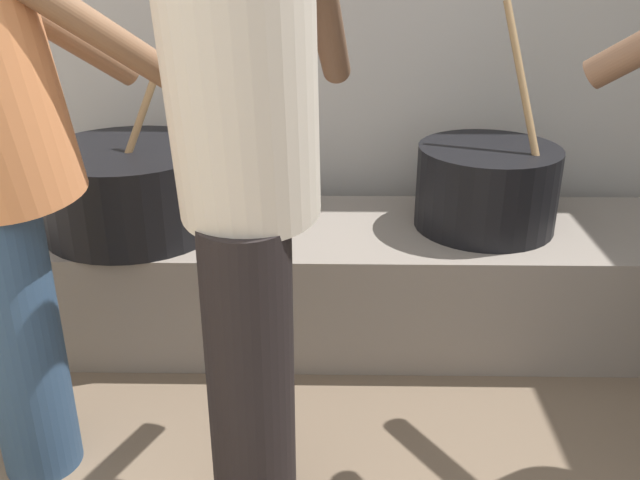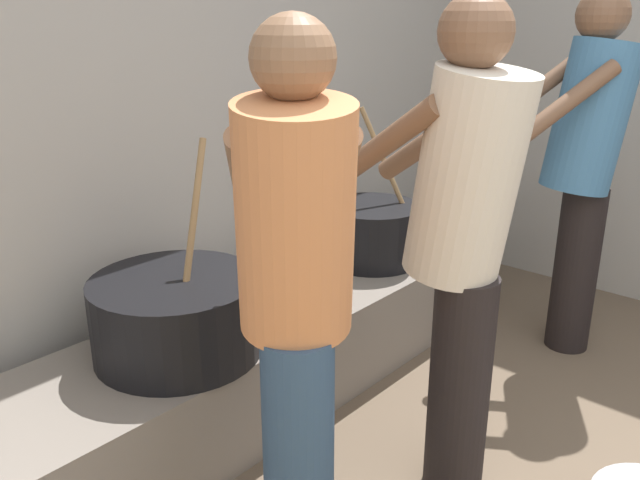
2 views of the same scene
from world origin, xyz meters
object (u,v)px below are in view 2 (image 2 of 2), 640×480
object	(u,v)px
cook_in_blue_shirt	(585,156)
cook_in_orange_shirt	(296,283)
cook_in_cream_shirt	(463,230)
cooking_pot_main	(372,232)
cooking_pot_secondary	(177,316)

from	to	relation	value
cook_in_blue_shirt	cook_in_orange_shirt	distance (m)	1.79
cook_in_cream_shirt	cook_in_orange_shirt	size ratio (longest dim) A/B	1.03
cooking_pot_main	cook_in_cream_shirt	world-z (taller)	cook_in_cream_shirt
cook_in_orange_shirt	cook_in_cream_shirt	bearing A→B (deg)	-15.04
cooking_pot_secondary	cook_in_orange_shirt	bearing A→B (deg)	-97.62
cooking_pot_main	cook_in_blue_shirt	world-z (taller)	cook_in_blue_shirt
cook_in_cream_shirt	cooking_pot_main	bearing A→B (deg)	50.93
cook_in_orange_shirt	cook_in_blue_shirt	bearing A→B (deg)	-2.40
cook_in_blue_shirt	cooking_pot_main	bearing A→B (deg)	123.25
cooking_pot_main	cook_in_orange_shirt	world-z (taller)	cook_in_orange_shirt
cooking_pot_secondary	cook_in_blue_shirt	bearing A→B (deg)	-23.43
cooking_pot_main	cooking_pot_secondary	bearing A→B (deg)	-177.86
cooking_pot_secondary	cook_in_orange_shirt	distance (m)	0.75
cooking_pot_main	cook_in_cream_shirt	bearing A→B (deg)	-129.07
cook_in_cream_shirt	cooking_pot_secondary	bearing A→B (deg)	120.89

